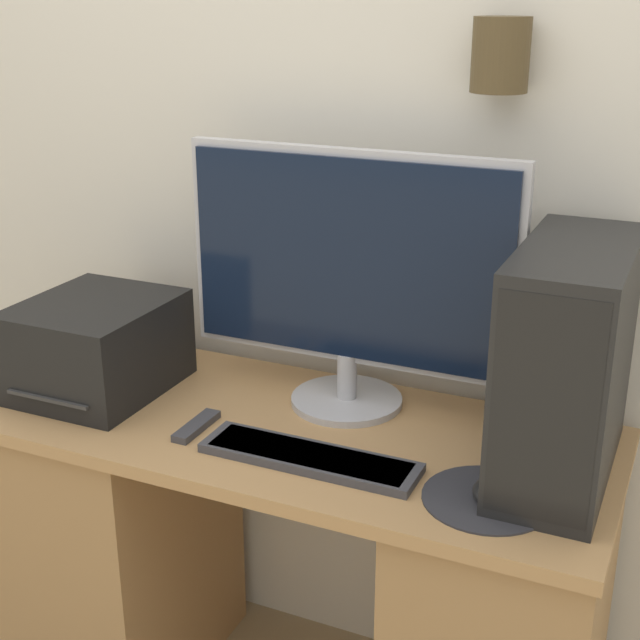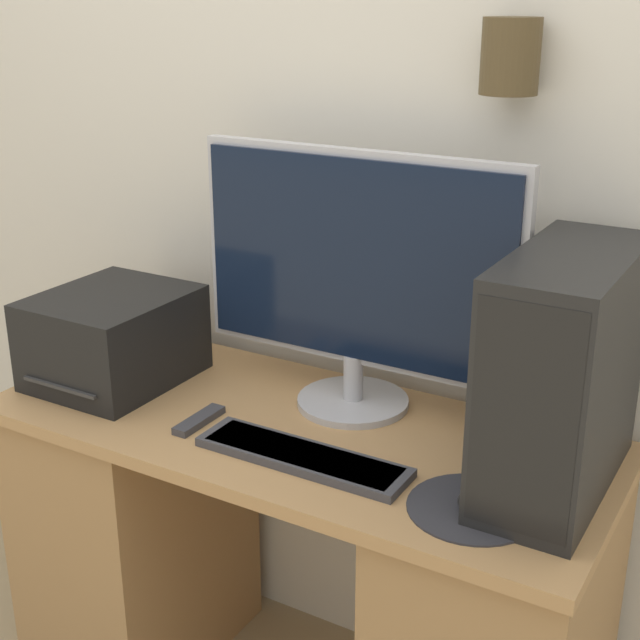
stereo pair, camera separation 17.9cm
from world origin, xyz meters
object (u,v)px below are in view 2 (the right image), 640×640
at_px(mouse, 477,499).
at_px(remote_control, 199,420).
at_px(monitor, 355,271).
at_px(keyboard, 302,456).
at_px(computer_tower, 562,375).
at_px(printer, 113,338).

xyz_separation_m(mouse, remote_control, (-0.64, 0.02, -0.01)).
distance_m(monitor, keyboard, 0.41).
distance_m(monitor, remote_control, 0.46).
xyz_separation_m(monitor, mouse, (0.40, -0.27, -0.29)).
xyz_separation_m(computer_tower, remote_control, (-0.73, -0.14, -0.22)).
height_order(mouse, computer_tower, computer_tower).
bearing_deg(printer, computer_tower, 2.51).
distance_m(keyboard, remote_control, 0.28).
bearing_deg(computer_tower, remote_control, -169.44).
bearing_deg(computer_tower, monitor, 166.55).
relative_size(computer_tower, printer, 1.25).
height_order(printer, remote_control, printer).
relative_size(monitor, mouse, 8.11).
relative_size(keyboard, computer_tower, 0.98).
relative_size(keyboard, remote_control, 3.11).
height_order(monitor, computer_tower, monitor).
bearing_deg(printer, keyboard, -11.11).
xyz_separation_m(keyboard, printer, (-0.59, 0.12, 0.10)).
bearing_deg(mouse, computer_tower, 59.82).
relative_size(monitor, remote_control, 5.24).
distance_m(keyboard, printer, 0.61).
bearing_deg(remote_control, computer_tower, 10.56).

